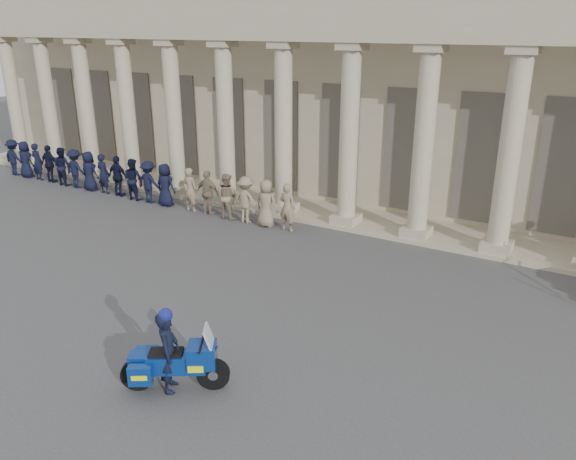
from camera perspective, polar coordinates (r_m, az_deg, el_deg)
The scene contains 5 objects.
ground at distance 14.80m, azimuth -12.34°, elevation -7.82°, with size 90.00×90.00×0.00m, color #404043.
building at distance 25.91m, azimuth 10.10°, elevation 14.77°, with size 40.00×12.50×9.00m.
officer_rank at distance 24.30m, azimuth -16.25°, elevation 5.13°, with size 16.08×0.65×1.72m.
motorcycle at distance 11.50m, azimuth -11.36°, elevation -13.08°, with size 1.90×1.45×1.38m.
rider at distance 11.37m, azimuth -12.07°, elevation -11.83°, with size 0.67×0.74×1.79m.
Camera 1 is at (9.21, -9.36, 6.83)m, focal length 35.00 mm.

